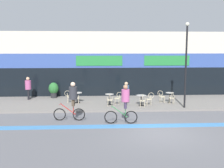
{
  "coord_description": "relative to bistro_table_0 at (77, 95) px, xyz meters",
  "views": [
    {
      "loc": [
        -3.02,
        -12.11,
        4.03
      ],
      "look_at": [
        -2.04,
        5.73,
        1.69
      ],
      "focal_mm": 42.0,
      "sensor_mm": 36.0,
      "label": 1
    }
  ],
  "objects": [
    {
      "name": "cafe_chair_3_side",
      "position": [
        6.29,
        -0.35,
        -0.02
      ],
      "size": [
        0.59,
        0.44,
        0.9
      ],
      "rotation": [
        0.0,
        0.0,
        0.1
      ],
      "color": "beige",
      "rests_on": "sidewalk_slab"
    },
    {
      "name": "planter_pot",
      "position": [
        -2.07,
        2.08,
        0.15
      ],
      "size": [
        0.8,
        0.8,
        1.26
      ],
      "color": "#232326",
      "rests_on": "sidewalk_slab"
    },
    {
      "name": "cafe_chair_2_side",
      "position": [
        5.24,
        -1.25,
        -0.02
      ],
      "size": [
        0.58,
        0.42,
        0.9
      ],
      "rotation": [
        0.0,
        0.0,
        3.19
      ],
      "color": "beige",
      "rests_on": "sidewalk_slab"
    },
    {
      "name": "bike_lane_stripe",
      "position": [
        4.57,
        -5.92,
        -0.66
      ],
      "size": [
        36.0,
        0.7,
        0.01
      ],
      "primitive_type": "cube",
      "color": "#3D7AB7",
      "rests_on": "ground"
    },
    {
      "name": "cyclist_0",
      "position": [
        2.98,
        -5.41,
        0.57
      ],
      "size": [
        1.83,
        0.52,
        2.16
      ],
      "rotation": [
        0.0,
        0.0,
        3.08
      ],
      "color": "black",
      "rests_on": "ground"
    },
    {
      "name": "cafe_chair_1_near",
      "position": [
        2.38,
        -1.45,
        -0.02
      ],
      "size": [
        0.43,
        0.59,
        0.9
      ],
      "rotation": [
        0.0,
        0.0,
        1.51
      ],
      "color": "beige",
      "rests_on": "sidewalk_slab"
    },
    {
      "name": "bistro_table_0",
      "position": [
        0.0,
        0.0,
        0.0
      ],
      "size": [
        0.75,
        0.75,
        0.75
      ],
      "color": "black",
      "rests_on": "sidewalk_slab"
    },
    {
      "name": "cafe_chair_1_side",
      "position": [
        3.01,
        -0.83,
        -0.02
      ],
      "size": [
        0.59,
        0.44,
        0.9
      ],
      "rotation": [
        0.0,
        0.0,
        3.03
      ],
      "color": "beige",
      "rests_on": "sidewalk_slab"
    },
    {
      "name": "ground_plane",
      "position": [
        4.57,
        -7.25,
        -0.66
      ],
      "size": [
        120.0,
        120.0,
        0.0
      ],
      "primitive_type": "plane",
      "color": "#5B5B60"
    },
    {
      "name": "cyclist_1",
      "position": [
        0.09,
        -4.62,
        0.64
      ],
      "size": [
        1.82,
        0.54,
        2.23
      ],
      "rotation": [
        0.0,
        0.0,
        3.07
      ],
      "color": "black",
      "rests_on": "ground"
    },
    {
      "name": "pedestrian_near_end",
      "position": [
        -3.94,
        1.42,
        0.52
      ],
      "size": [
        0.56,
        0.56,
        1.78
      ],
      "rotation": [
        0.0,
        0.0,
        3.4
      ],
      "color": "black",
      "rests_on": "sidewalk_slab"
    },
    {
      "name": "cafe_chair_2_near",
      "position": [
        4.6,
        -1.88,
        -0.02
      ],
      "size": [
        0.45,
        0.6,
        0.9
      ],
      "rotation": [
        0.0,
        0.0,
        1.45
      ],
      "color": "beige",
      "rests_on": "sidewalk_slab"
    },
    {
      "name": "lamp_post",
      "position": [
        7.44,
        -2.17,
        2.72
      ],
      "size": [
        0.26,
        0.26,
        5.7
      ],
      "color": "black",
      "rests_on": "sidewalk_slab"
    },
    {
      "name": "pedestrian_far_end",
      "position": [
        3.57,
        -1.04,
        0.44
      ],
      "size": [
        0.49,
        0.49,
        1.65
      ],
      "rotation": [
        0.0,
        0.0,
        2.98
      ],
      "color": "black",
      "rests_on": "sidewalk_slab"
    },
    {
      "name": "bistro_table_1",
      "position": [
        2.39,
        -0.82,
        -0.01
      ],
      "size": [
        0.61,
        0.61,
        0.76
      ],
      "color": "black",
      "rests_on": "sidewalk_slab"
    },
    {
      "name": "storefront_facade",
      "position": [
        4.57,
        4.71,
        2.1
      ],
      "size": [
        40.0,
        4.06,
        5.55
      ],
      "color": "beige",
      "rests_on": "ground"
    },
    {
      "name": "bistro_table_2",
      "position": [
        4.61,
        -1.25,
        -0.02
      ],
      "size": [
        0.7,
        0.7,
        0.73
      ],
      "color": "black",
      "rests_on": "sidewalk_slab"
    },
    {
      "name": "cafe_chair_3_near",
      "position": [
        6.91,
        -0.97,
        -0.02
      ],
      "size": [
        0.4,
        0.58,
        0.9
      ],
      "rotation": [
        0.0,
        0.0,
        1.56
      ],
      "color": "beige",
      "rests_on": "sidewalk_slab"
    },
    {
      "name": "bistro_table_3",
      "position": [
        6.91,
        -0.35,
        -0.02
      ],
      "size": [
        0.6,
        0.6,
        0.74
      ],
      "color": "black",
      "rests_on": "sidewalk_slab"
    },
    {
      "name": "cafe_chair_0_side",
      "position": [
        -0.63,
        -0.0,
        -0.02
      ],
      "size": [
        0.59,
        0.42,
        0.9
      ],
      "rotation": [
        0.0,
        0.0,
        0.06
      ],
      "color": "beige",
      "rests_on": "sidewalk_slab"
    },
    {
      "name": "sidewalk_slab",
      "position": [
        4.57,
        -0.0,
        -0.6
      ],
      "size": [
        40.0,
        5.5,
        0.12
      ],
      "primitive_type": "cube",
      "color": "slate",
      "rests_on": "ground"
    },
    {
      "name": "cafe_chair_0_near",
      "position": [
        0.0,
        -0.63,
        -0.02
      ],
      "size": [
        0.4,
        0.58,
        0.9
      ],
      "rotation": [
        0.0,
        0.0,
        1.58
      ],
      "color": "beige",
      "rests_on": "sidewalk_slab"
    }
  ]
}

